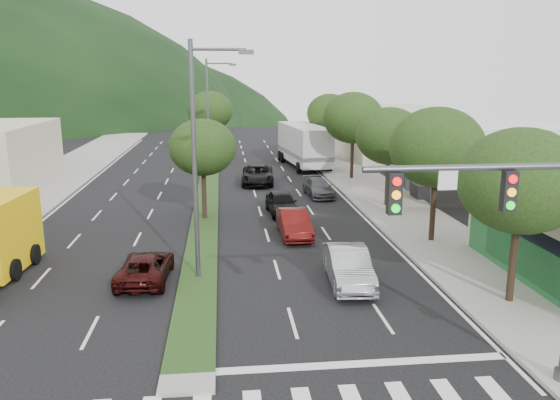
{
  "coord_description": "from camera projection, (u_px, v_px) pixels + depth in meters",
  "views": [
    {
      "loc": [
        1.15,
        -14.55,
        8.57
      ],
      "look_at": [
        3.92,
        11.44,
        2.61
      ],
      "focal_mm": 35.0,
      "sensor_mm": 36.0,
      "label": 1
    }
  ],
  "objects": [
    {
      "name": "tree_r_d",
      "position": [
        353.0,
        118.0,
        45.07
      ],
      "size": [
        5.0,
        5.0,
        7.17
      ],
      "color": "black",
      "rests_on": "sidewalk_right"
    },
    {
      "name": "tree_r_b",
      "position": [
        437.0,
        147.0,
        27.65
      ],
      "size": [
        4.8,
        4.8,
        6.94
      ],
      "color": "black",
      "rests_on": "sidewalk_right"
    },
    {
      "name": "streetlight_near",
      "position": [
        199.0,
        150.0,
        22.43
      ],
      "size": [
        2.6,
        0.25,
        10.0
      ],
      "color": "#47494C",
      "rests_on": "ground"
    },
    {
      "name": "motorhome",
      "position": [
        304.0,
        145.0,
        52.54
      ],
      "size": [
        4.21,
        10.58,
        3.96
      ],
      "rotation": [
        0.0,
        0.0,
        0.11
      ],
      "color": "#BCBCBC",
      "rests_on": "ground"
    },
    {
      "name": "sedan_silver",
      "position": [
        348.0,
        266.0,
        22.88
      ],
      "size": [
        1.89,
        4.76,
        1.54
      ],
      "primitive_type": "imported",
      "rotation": [
        0.0,
        0.0,
        -0.06
      ],
      "color": "#ABAEB3",
      "rests_on": "ground"
    },
    {
      "name": "suv_maroon",
      "position": [
        145.0,
        267.0,
        23.27
      ],
      "size": [
        2.23,
        4.49,
        1.22
      ],
      "primitive_type": "imported",
      "rotation": [
        0.0,
        0.0,
        3.09
      ],
      "color": "black",
      "rests_on": "ground"
    },
    {
      "name": "gas_canopy",
      "position": [
        478.0,
        133.0,
        38.16
      ],
      "size": [
        12.2,
        8.2,
        5.25
      ],
      "color": "silver",
      "rests_on": "ground"
    },
    {
      "name": "streetlight_mid",
      "position": [
        210.0,
        112.0,
        46.66
      ],
      "size": [
        2.6,
        0.25,
        10.0
      ],
      "color": "#47494C",
      "rests_on": "ground"
    },
    {
      "name": "tree_med_far",
      "position": [
        210.0,
        111.0,
        57.44
      ],
      "size": [
        4.8,
        4.8,
        6.94
      ],
      "color": "black",
      "rests_on": "median"
    },
    {
      "name": "bldg_right_far",
      "position": [
        389.0,
        132.0,
        59.99
      ],
      "size": [
        10.0,
        16.0,
        5.2
      ],
      "primitive_type": "cube",
      "color": "beige",
      "rests_on": "ground"
    },
    {
      "name": "car_queue_b",
      "position": [
        319.0,
        188.0,
        39.75
      ],
      "size": [
        2.0,
        4.39,
        1.25
      ],
      "primitive_type": "imported",
      "rotation": [
        0.0,
        0.0,
        0.06
      ],
      "color": "#454449",
      "rests_on": "ground"
    },
    {
      "name": "tree_med_near",
      "position": [
        203.0,
        147.0,
        32.36
      ],
      "size": [
        4.0,
        4.0,
        6.02
      ],
      "color": "black",
      "rests_on": "median"
    },
    {
      "name": "tree_r_e",
      "position": [
        330.0,
        113.0,
        54.83
      ],
      "size": [
        4.6,
        4.6,
        6.71
      ],
      "color": "black",
      "rests_on": "sidewalk_right"
    },
    {
      "name": "tree_r_a",
      "position": [
        521.0,
        181.0,
        19.94
      ],
      "size": [
        4.6,
        4.6,
        6.63
      ],
      "color": "black",
      "rests_on": "sidewalk_right"
    },
    {
      "name": "sidewalk_right",
      "position": [
        373.0,
        191.0,
        41.41
      ],
      "size": [
        5.0,
        90.0,
        0.15
      ],
      "primitive_type": "cube",
      "color": "gray",
      "rests_on": "ground"
    },
    {
      "name": "car_queue_a",
      "position": [
        282.0,
        203.0,
        34.54
      ],
      "size": [
        2.01,
        4.37,
        1.45
      ],
      "primitive_type": "imported",
      "rotation": [
        0.0,
        0.0,
        0.07
      ],
      "color": "black",
      "rests_on": "ground"
    },
    {
      "name": "tree_r_c",
      "position": [
        389.0,
        136.0,
        35.47
      ],
      "size": [
        4.4,
        4.4,
        6.48
      ],
      "color": "black",
      "rests_on": "sidewalk_right"
    },
    {
      "name": "ground",
      "position": [
        188.0,
        377.0,
        15.89
      ],
      "size": [
        160.0,
        160.0,
        0.0
      ],
      "primitive_type": "plane",
      "color": "black",
      "rests_on": "ground"
    },
    {
      "name": "traffic_signal",
      "position": [
        526.0,
        229.0,
        14.3
      ],
      "size": [
        6.12,
        0.4,
        7.0
      ],
      "color": "#47494C",
      "rests_on": "ground"
    },
    {
      "name": "median",
      "position": [
        208.0,
        186.0,
        43.02
      ],
      "size": [
        1.6,
        56.0,
        0.12
      ],
      "primitive_type": "cube",
      "color": "#1E3814",
      "rests_on": "ground"
    },
    {
      "name": "sidewalk_left",
      "position": [
        23.0,
        198.0,
        38.76
      ],
      "size": [
        6.0,
        90.0,
        0.15
      ],
      "primitive_type": "cube",
      "color": "gray",
      "rests_on": "ground"
    },
    {
      "name": "car_queue_c",
      "position": [
        294.0,
        223.0,
        29.71
      ],
      "size": [
        1.6,
        4.41,
        1.45
      ],
      "primitive_type": "imported",
      "rotation": [
        0.0,
        0.0,
        0.02
      ],
      "color": "#510F0D",
      "rests_on": "ground"
    },
    {
      "name": "car_queue_d",
      "position": [
        258.0,
        175.0,
        44.14
      ],
      "size": [
        2.85,
        5.55,
        1.5
      ],
      "primitive_type": "imported",
      "rotation": [
        0.0,
        0.0,
        -0.07
      ],
      "color": "black",
      "rests_on": "ground"
    }
  ]
}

